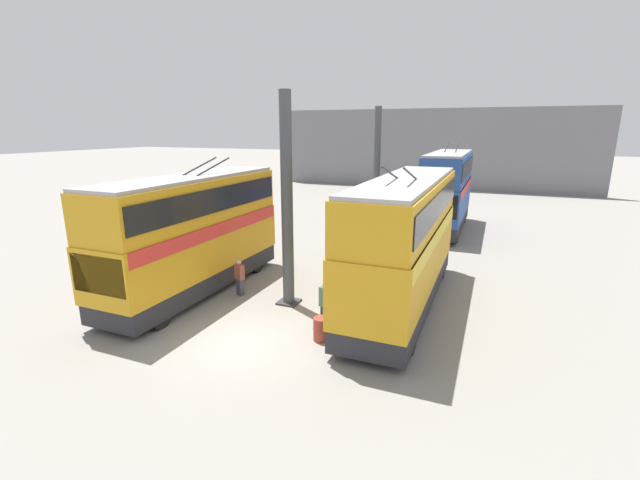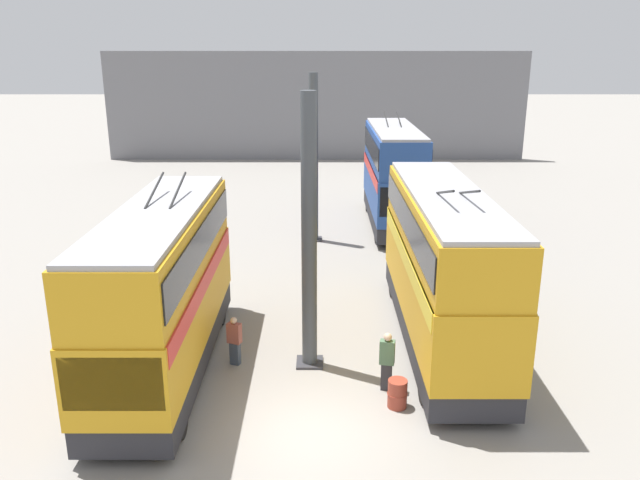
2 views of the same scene
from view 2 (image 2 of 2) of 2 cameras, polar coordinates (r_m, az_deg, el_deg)
The scene contains 10 objects.
ground_plane at distance 16.66m, azimuth -1.14°, elevation -17.11°, with size 240.00×240.00×0.00m, color gray.
depot_back_wall at distance 54.62m, azimuth -0.34°, elevation 12.12°, with size 0.50×36.00×9.12m.
support_column_near at distance 18.17m, azimuth -1.00°, elevation -0.01°, with size 0.82×0.82×8.28m.
support_column_far at distance 30.85m, azimuth -0.60°, elevation 7.16°, with size 0.82×0.82×8.28m.
bus_left_near at distance 20.41m, azimuth 11.19°, elevation -1.66°, with size 10.71×2.54×5.72m.
bus_left_far at distance 33.97m, azimuth 6.73°, elevation 6.32°, with size 9.41×2.54×5.97m.
bus_right_mid at distance 18.77m, azimuth -14.20°, elevation -3.71°, with size 9.70×2.54×5.65m.
person_by_right_row at distance 19.51m, azimuth -7.82°, elevation -9.02°, with size 0.38×0.48×1.57m.
person_by_left_row at distance 18.04m, azimuth 6.14°, elevation -10.84°, with size 0.33×0.46×1.77m.
oil_drum at distance 17.55m, azimuth 7.09°, elevation -13.76°, with size 0.56×0.56×0.80m.
Camera 2 is at (-13.76, -0.32, 9.39)m, focal length 35.00 mm.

